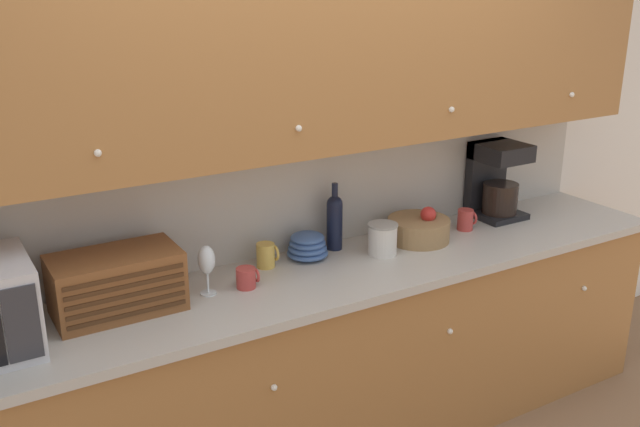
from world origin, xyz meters
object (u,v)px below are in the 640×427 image
at_px(storage_canister, 382,239).
at_px(coffee_maker, 496,180).
at_px(wine_bottle, 335,220).
at_px(bread_box, 116,283).
at_px(fruit_basket, 419,229).
at_px(mug_patterned_third, 247,278).
at_px(mug, 466,220).
at_px(mug_blue_second, 266,255).
at_px(bowl_stack_on_counter, 307,246).
at_px(wine_glass, 207,262).

xyz_separation_m(storage_canister, coffee_maker, (0.82, 0.14, 0.12)).
bearing_deg(wine_bottle, bread_box, -173.13).
height_order(storage_canister, fruit_basket, fruit_basket).
relative_size(bread_box, storage_canister, 3.25).
relative_size(mug_patterned_third, mug, 0.88).
bearing_deg(bread_box, mug_blue_second, 8.07).
distance_m(bowl_stack_on_counter, mug, 0.87).
distance_m(wine_bottle, fruit_basket, 0.43).
bearing_deg(storage_canister, fruit_basket, 12.03).
bearing_deg(mug_patterned_third, wine_glass, 171.48).
distance_m(storage_canister, coffee_maker, 0.84).
distance_m(mug, coffee_maker, 0.32).
relative_size(mug_patterned_third, fruit_basket, 0.31).
height_order(mug_blue_second, mug, mug_blue_second).
height_order(wine_glass, mug, wine_glass).
relative_size(bread_box, fruit_basket, 1.59).
xyz_separation_m(bread_box, wine_bottle, (1.05, 0.13, 0.03)).
relative_size(wine_bottle, fruit_basket, 1.07).
height_order(mug_patterned_third, mug_blue_second, mug_blue_second).
relative_size(storage_canister, fruit_basket, 0.49).
distance_m(bread_box, storage_canister, 1.20).
distance_m(wine_glass, bowl_stack_on_counter, 0.55).
height_order(mug_patterned_third, fruit_basket, fruit_basket).
height_order(mug_blue_second, bowl_stack_on_counter, bowl_stack_on_counter).
bearing_deg(bread_box, coffee_maker, 2.75).
bearing_deg(wine_bottle, mug_patterned_third, -161.19).
bearing_deg(mug_patterned_third, bread_box, 173.67).
bearing_deg(mug, fruit_basket, 179.80).
distance_m(bread_box, wine_bottle, 1.06).
height_order(bread_box, bowl_stack_on_counter, bread_box).
height_order(storage_canister, mug, storage_canister).
height_order(bread_box, wine_bottle, wine_bottle).
relative_size(bowl_stack_on_counter, coffee_maker, 0.48).
bearing_deg(wine_bottle, storage_canister, -48.22).
bearing_deg(bowl_stack_on_counter, storage_canister, -23.37).
height_order(wine_glass, fruit_basket, wine_glass).
bearing_deg(wine_glass, bread_box, 174.67).
relative_size(mug_blue_second, mug, 1.03).
bearing_deg(coffee_maker, mug_blue_second, -179.97).
relative_size(wine_bottle, mug, 3.03).
xyz_separation_m(wine_bottle, fruit_basket, (0.41, -0.12, -0.09)).
xyz_separation_m(bread_box, mug, (1.75, 0.01, -0.06)).
bearing_deg(mug, wine_glass, -178.29).
height_order(fruit_basket, coffee_maker, coffee_maker).
bearing_deg(bowl_stack_on_counter, bread_box, -174.00).
relative_size(bowl_stack_on_counter, wine_bottle, 0.59).
height_order(wine_bottle, mug, wine_bottle).
height_order(wine_glass, wine_bottle, wine_bottle).
xyz_separation_m(bread_box, wine_glass, (0.35, -0.03, 0.02)).
xyz_separation_m(fruit_basket, mug, (0.30, -0.00, -0.01)).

